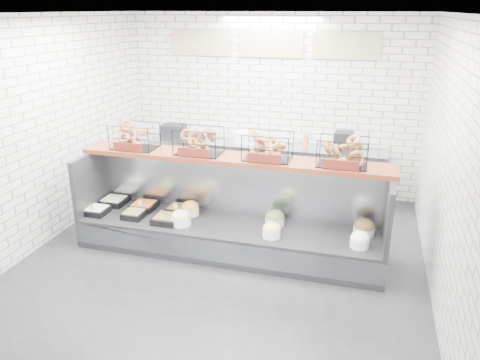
% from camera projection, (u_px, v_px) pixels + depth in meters
% --- Properties ---
extents(ground, '(5.50, 5.50, 0.00)m').
position_uv_depth(ground, '(222.00, 262.00, 5.98)').
color(ground, black).
rests_on(ground, ground).
extents(room_shell, '(5.02, 5.51, 3.01)m').
position_uv_depth(room_shell, '(234.00, 93.00, 5.81)').
color(room_shell, silver).
rests_on(room_shell, ground).
extents(display_case, '(4.00, 0.90, 1.20)m').
position_uv_depth(display_case, '(228.00, 227.00, 6.18)').
color(display_case, black).
rests_on(display_case, ground).
extents(bagel_shelf, '(4.10, 0.50, 0.40)m').
position_uv_depth(bagel_shelf, '(233.00, 147.00, 5.97)').
color(bagel_shelf, '#531F11').
rests_on(bagel_shelf, display_case).
extents(prep_counter, '(4.00, 0.60, 1.20)m').
position_uv_depth(prep_counter, '(264.00, 168.00, 8.01)').
color(prep_counter, '#93969B').
rests_on(prep_counter, ground).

